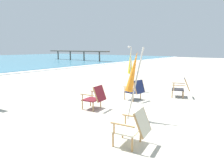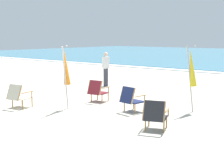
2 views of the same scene
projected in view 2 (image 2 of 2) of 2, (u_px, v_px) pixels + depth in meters
name	position (u px, v px, depth m)	size (l,w,h in m)	color
ground_plane	(90.00, 111.00, 10.03)	(80.00, 80.00, 0.00)	#B7AF9E
beach_chair_front_right	(155.00, 115.00, 7.80)	(0.78, 0.86, 0.80)	#28282D
beach_chair_mid_center	(131.00, 99.00, 9.78)	(0.67, 0.75, 0.82)	#19234C
beach_chair_far_center	(97.00, 90.00, 11.27)	(0.67, 0.76, 0.81)	maroon
beach_chair_front_left	(19.00, 95.00, 10.33)	(0.67, 0.78, 0.81)	beige
umbrella_furled_yellow	(192.00, 68.00, 9.64)	(0.41, 0.40, 2.12)	#B7B2A8
umbrella_furled_orange	(66.00, 68.00, 10.02)	(0.39, 0.51, 2.09)	#B7B2A8
person_near_chairs	(106.00, 69.00, 14.84)	(0.24, 0.36, 1.63)	#383842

